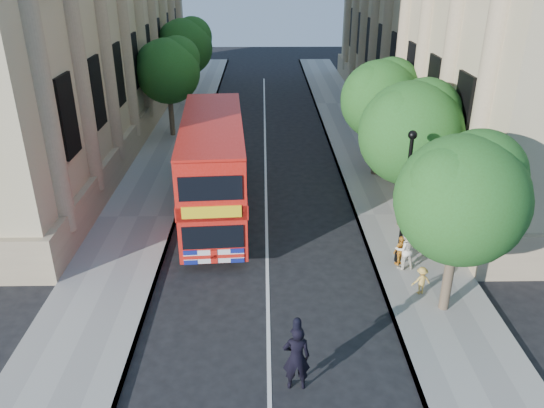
{
  "coord_description": "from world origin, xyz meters",
  "views": [
    {
      "loc": [
        -0.12,
        -11.32,
        10.64
      ],
      "look_at": [
        0.19,
        6.53,
        2.3
      ],
      "focal_mm": 35.0,
      "sensor_mm": 36.0,
      "label": 1
    }
  ],
  "objects_px": {
    "box_van": "(211,144)",
    "police_constable": "(296,357)",
    "woman_pedestrian": "(405,249)",
    "lamp_post": "(405,204)",
    "double_decker_bus": "(214,167)"
  },
  "relations": [
    {
      "from": "box_van",
      "to": "police_constable",
      "type": "distance_m",
      "value": 16.56
    },
    {
      "from": "woman_pedestrian",
      "to": "box_van",
      "type": "bearing_deg",
      "value": -61.89
    },
    {
      "from": "lamp_post",
      "to": "box_van",
      "type": "height_order",
      "value": "lamp_post"
    },
    {
      "from": "police_constable",
      "to": "double_decker_bus",
      "type": "bearing_deg",
      "value": -74.46
    },
    {
      "from": "police_constable",
      "to": "lamp_post",
      "type": "bearing_deg",
      "value": -124.41
    },
    {
      "from": "double_decker_bus",
      "to": "box_van",
      "type": "distance_m",
      "value": 5.79
    },
    {
      "from": "double_decker_bus",
      "to": "police_constable",
      "type": "distance_m",
      "value": 10.97
    },
    {
      "from": "police_constable",
      "to": "woman_pedestrian",
      "type": "relative_size",
      "value": 1.27
    },
    {
      "from": "lamp_post",
      "to": "box_van",
      "type": "distance_m",
      "value": 12.63
    },
    {
      "from": "lamp_post",
      "to": "double_decker_bus",
      "type": "xyz_separation_m",
      "value": [
        -7.27,
        4.12,
        -0.08
      ]
    },
    {
      "from": "police_constable",
      "to": "woman_pedestrian",
      "type": "height_order",
      "value": "police_constable"
    },
    {
      "from": "woman_pedestrian",
      "to": "double_decker_bus",
      "type": "bearing_deg",
      "value": -41.81
    },
    {
      "from": "lamp_post",
      "to": "woman_pedestrian",
      "type": "xyz_separation_m",
      "value": [
        0.05,
        -0.51,
        -1.59
      ]
    },
    {
      "from": "lamp_post",
      "to": "box_van",
      "type": "bearing_deg",
      "value": 128.84
    },
    {
      "from": "double_decker_bus",
      "to": "box_van",
      "type": "relative_size",
      "value": 1.73
    }
  ]
}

